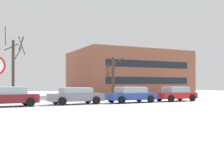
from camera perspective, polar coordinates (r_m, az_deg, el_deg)
ground_plane at (r=13.80m, az=-12.79°, el=-6.72°), size 120.00×120.00×0.00m
road_surface at (r=17.10m, az=-15.32°, el=-5.46°), size 80.00×8.75×0.00m
parked_car_maroon at (r=21.76m, az=-19.96°, el=-2.39°), size 3.89×2.16×1.46m
parked_car_gray at (r=23.10m, az=-7.36°, el=-2.35°), size 4.49×2.11×1.38m
parked_car_blue at (r=25.03m, az=3.88°, el=-2.15°), size 4.66×2.24×1.42m
parked_car_red at (r=27.98m, az=12.87°, el=-1.96°), size 4.15×2.13×1.42m
tree_far_right at (r=27.53m, az=0.10°, el=1.44°), size 1.89×1.84×4.32m
tree_far_mid at (r=25.48m, az=-19.41°, el=3.20°), size 1.77×1.86×6.69m
building_far_right at (r=42.38m, az=3.23°, el=2.11°), size 15.88×11.83×6.62m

